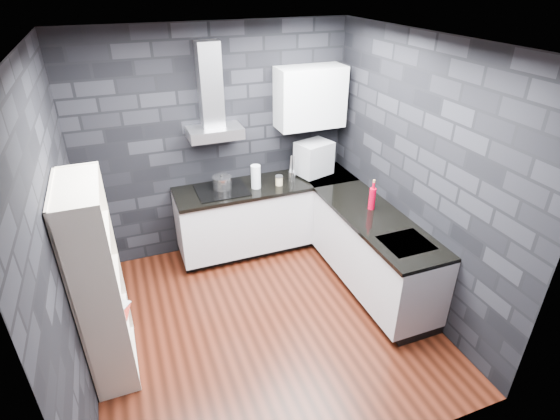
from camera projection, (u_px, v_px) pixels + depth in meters
ground at (264, 321)px, 4.46m from camera, size 3.20×3.20×0.00m
ceiling at (257, 41)px, 3.16m from camera, size 3.20×3.20×0.00m
wall_back at (217, 144)px, 5.14m from camera, size 3.20×0.05×2.70m
wall_front at (353, 331)px, 2.48m from camera, size 3.20×0.05×2.70m
wall_left at (58, 241)px, 3.30m from camera, size 0.05×3.20×2.70m
wall_right at (416, 177)px, 4.32m from camera, size 0.05×3.20×2.70m
toekick_back at (266, 241)px, 5.69m from camera, size 2.18×0.50×0.10m
toekick_right at (373, 282)px, 4.94m from camera, size 0.50×1.78×0.10m
counter_back_cab at (267, 214)px, 5.45m from camera, size 2.20×0.60×0.76m
counter_right_cab at (373, 251)px, 4.72m from camera, size 0.60×1.80×0.76m
counter_back_top at (267, 185)px, 5.25m from camera, size 2.20×0.62×0.04m
counter_right_top at (377, 220)px, 4.52m from camera, size 0.62×1.80×0.04m
counter_corner_top at (326, 175)px, 5.51m from camera, size 0.62×0.62×0.04m
hood_body at (215, 133)px, 4.86m from camera, size 0.60×0.34×0.12m
hood_chimney at (210, 85)px, 4.67m from camera, size 0.24×0.20×0.90m
upper_cabinet at (310, 97)px, 5.08m from camera, size 0.80×0.35×0.70m
cooktop at (222, 190)px, 5.07m from camera, size 0.58×0.50×0.01m
sink_rim at (406, 243)px, 4.11m from camera, size 0.44×0.40×0.01m
pot at (222, 183)px, 5.08m from camera, size 0.24×0.24×0.13m
glass_vase at (256, 177)px, 5.08m from camera, size 0.13×0.13×0.28m
storage_jar at (279, 181)px, 5.18m from camera, size 0.11×0.11×0.10m
utensil_crock at (292, 176)px, 5.30m from camera, size 0.12×0.12×0.12m
appliance_garage at (314, 158)px, 5.36m from camera, size 0.48×0.42×0.40m
red_bottle at (372, 199)px, 4.63m from camera, size 0.09×0.09×0.24m
bookshelf at (99, 284)px, 3.57m from camera, size 0.43×0.84×1.80m
fruit_bowl at (98, 288)px, 3.47m from camera, size 0.27×0.27×0.05m
book_red at (108, 305)px, 3.83m from camera, size 0.17×0.06×0.23m
book_second at (105, 297)px, 3.89m from camera, size 0.15×0.12×0.23m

